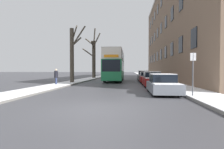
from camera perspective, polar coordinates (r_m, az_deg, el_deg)
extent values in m
plane|color=#424247|center=(7.40, -5.17, -11.19)|extent=(320.00, 320.00, 0.00)
cube|color=slate|center=(60.55, -1.32, -0.11)|extent=(2.39, 130.00, 0.13)
cube|color=white|center=(60.55, -1.32, -0.03)|extent=(2.36, 130.00, 0.03)
cube|color=slate|center=(60.29, 9.89, -0.14)|extent=(2.39, 130.00, 0.13)
cube|color=white|center=(60.29, 9.89, -0.06)|extent=(2.36, 130.00, 0.03)
cube|color=#7A604C|center=(34.44, 23.39, 13.30)|extent=(9.00, 40.78, 17.60)
cube|color=black|center=(17.35, 25.17, 10.69)|extent=(0.08, 1.40, 1.80)
cube|color=black|center=(21.11, 21.49, 9.03)|extent=(0.08, 1.40, 1.80)
cube|color=black|center=(24.94, 18.95, 7.85)|extent=(0.08, 1.40, 1.80)
cube|color=black|center=(28.81, 17.10, 6.97)|extent=(0.08, 1.40, 1.80)
cube|color=black|center=(32.71, 15.70, 6.30)|extent=(0.08, 1.40, 1.80)
cube|color=black|center=(36.63, 14.59, 5.77)|extent=(0.08, 1.40, 1.80)
cube|color=black|center=(40.56, 13.70, 5.34)|extent=(0.08, 1.40, 1.80)
cube|color=black|center=(44.50, 12.97, 4.99)|extent=(0.08, 1.40, 1.80)
cube|color=black|center=(48.45, 12.36, 4.69)|extent=(0.08, 1.40, 1.80)
cube|color=black|center=(22.23, 21.60, 21.10)|extent=(0.08, 1.40, 1.80)
cube|color=black|center=(25.90, 19.04, 18.22)|extent=(0.08, 1.40, 1.80)
cube|color=black|center=(29.65, 17.17, 16.04)|extent=(0.08, 1.40, 1.80)
cube|color=black|center=(33.45, 15.75, 14.34)|extent=(0.08, 1.40, 1.80)
cube|color=black|center=(37.29, 14.64, 12.98)|extent=(0.08, 1.40, 1.80)
cube|color=black|center=(41.16, 13.74, 11.88)|extent=(0.08, 1.40, 1.80)
cube|color=black|center=(45.05, 13.01, 10.96)|extent=(0.08, 1.40, 1.80)
cube|color=black|center=(48.96, 12.39, 10.19)|extent=(0.08, 1.40, 1.80)
cube|color=black|center=(34.81, 15.80, 21.89)|extent=(0.08, 1.40, 1.80)
cube|color=black|center=(38.52, 14.68, 19.84)|extent=(0.08, 1.40, 1.80)
cube|color=black|center=(42.27, 13.78, 18.14)|extent=(0.08, 1.40, 1.80)
cube|color=black|center=(46.07, 13.04, 16.72)|extent=(0.08, 1.40, 1.80)
cube|color=black|center=(49.90, 12.42, 15.52)|extent=(0.08, 1.40, 1.80)
cylinder|color=#423A30|center=(22.03, -12.96, 5.91)|extent=(0.49, 0.49, 6.74)
cylinder|color=#423A30|center=(23.42, -12.17, 12.98)|extent=(0.19, 2.18, 2.58)
cylinder|color=#423A30|center=(21.51, -10.97, 12.01)|extent=(2.13, 1.32, 2.28)
cylinder|color=#423A30|center=(21.77, -11.57, 10.39)|extent=(1.45, 0.74, 1.05)
cylinder|color=#423A30|center=(35.07, -5.96, 4.79)|extent=(0.69, 0.69, 7.44)
cylinder|color=#423A30|center=(35.12, -4.96, 11.28)|extent=(1.64, 0.88, 2.52)
cylinder|color=#423A30|center=(34.95, -5.76, 12.19)|extent=(0.82, 1.58, 3.05)
cylinder|color=#423A30|center=(35.91, -7.32, 10.48)|extent=(2.01, 0.79, 1.61)
cylinder|color=#423A30|center=(34.63, -6.33, 9.32)|extent=(0.39, 1.68, 1.74)
cylinder|color=#423A30|center=(35.68, -7.77, 7.07)|extent=(2.57, 0.75, 1.88)
cube|color=#1E7A47|center=(26.01, 0.85, 1.50)|extent=(2.49, 10.19, 2.67)
cube|color=silver|center=(26.09, 0.85, 5.90)|extent=(2.44, 9.98, 1.34)
cube|color=beige|center=(26.16, 0.86, 7.50)|extent=(2.44, 9.98, 0.12)
cube|color=black|center=(26.01, 0.85, 2.64)|extent=(2.52, 8.96, 1.39)
cube|color=black|center=(26.09, 0.85, 6.05)|extent=(2.52, 8.96, 1.02)
cube|color=black|center=(20.96, -0.28, 2.95)|extent=(2.24, 0.06, 1.46)
cube|color=orange|center=(21.02, -0.29, 6.08)|extent=(1.74, 0.05, 0.32)
cylinder|color=black|center=(23.11, -2.42, -1.30)|extent=(0.30, 1.07, 1.07)
cylinder|color=black|center=(22.91, 2.90, -1.33)|extent=(0.30, 1.07, 1.07)
cylinder|color=black|center=(28.97, -0.80, -0.77)|extent=(0.30, 1.07, 1.07)
cylinder|color=black|center=(28.81, 3.45, -0.78)|extent=(0.30, 1.07, 1.07)
cube|color=slate|center=(12.44, 16.21, -3.92)|extent=(1.81, 4.04, 0.61)
cube|color=black|center=(12.56, 16.09, -1.21)|extent=(1.55, 2.02, 0.55)
cube|color=white|center=(12.55, 16.10, 0.15)|extent=(1.52, 1.92, 0.05)
cube|color=white|center=(11.01, 17.60, -2.92)|extent=(1.63, 1.05, 0.04)
cylinder|color=black|center=(11.14, 13.33, -5.39)|extent=(0.20, 0.61, 0.61)
cylinder|color=black|center=(11.46, 21.24, -5.26)|extent=(0.20, 0.61, 0.61)
cylinder|color=black|center=(13.53, 11.94, -4.19)|extent=(0.20, 0.61, 0.61)
cylinder|color=black|center=(13.80, 18.52, -4.13)|extent=(0.20, 0.61, 0.61)
cube|color=maroon|center=(17.97, 12.90, -2.16)|extent=(1.71, 4.22, 0.69)
cube|color=black|center=(18.11, 12.84, -0.16)|extent=(1.47, 2.11, 0.56)
cube|color=white|center=(18.10, 12.84, 0.87)|extent=(1.44, 2.00, 0.09)
cube|color=white|center=(16.46, 13.57, -1.16)|extent=(1.54, 1.10, 0.07)
cylinder|color=black|center=(16.64, 10.89, -3.14)|extent=(0.20, 0.62, 0.62)
cylinder|color=black|center=(16.85, 15.97, -3.11)|extent=(0.20, 0.62, 0.62)
cylinder|color=black|center=(19.16, 10.19, -2.55)|extent=(0.20, 0.62, 0.62)
cylinder|color=black|center=(19.34, 14.61, -2.54)|extent=(0.20, 0.62, 0.62)
cube|color=maroon|center=(23.24, 11.22, -1.36)|extent=(1.82, 4.13, 0.70)
cube|color=black|center=(23.39, 11.19, 0.13)|extent=(1.57, 2.07, 0.50)
cube|color=white|center=(23.38, 11.19, 0.82)|extent=(1.53, 1.96, 0.06)
cube|color=white|center=(21.77, 11.61, -0.56)|extent=(1.64, 1.08, 0.05)
cylinder|color=black|center=(21.95, 9.45, -2.07)|extent=(0.20, 0.61, 0.61)
cylinder|color=black|center=(22.12, 13.60, -2.06)|extent=(0.20, 0.61, 0.61)
cylinder|color=black|center=(24.42, 9.06, -1.72)|extent=(0.20, 0.61, 0.61)
cylinder|color=black|center=(24.57, 12.80, -1.72)|extent=(0.20, 0.61, 0.61)
cube|color=slate|center=(28.41, 10.19, -0.86)|extent=(1.72, 4.52, 0.70)
cube|color=black|center=(28.57, 10.16, 0.46)|extent=(1.48, 2.26, 0.60)
cube|color=white|center=(28.57, 10.17, 1.16)|extent=(1.44, 2.15, 0.10)
cube|color=white|center=(26.80, 10.47, -0.16)|extent=(1.55, 1.18, 0.08)
cylinder|color=black|center=(27.01, 8.83, -1.36)|extent=(0.20, 0.67, 0.67)
cylinder|color=black|center=(27.14, 12.00, -1.36)|extent=(0.20, 0.67, 0.67)
cylinder|color=black|center=(29.72, 8.53, -1.12)|extent=(0.20, 0.67, 0.67)
cylinder|color=black|center=(29.84, 11.41, -1.12)|extent=(0.20, 0.67, 0.67)
cylinder|color=navy|center=(19.28, -17.73, -2.26)|extent=(0.18, 0.18, 0.82)
cylinder|color=navy|center=(19.45, -17.80, -2.23)|extent=(0.18, 0.18, 0.82)
cylinder|color=black|center=(19.34, -17.78, 0.03)|extent=(0.39, 0.39, 0.72)
sphere|color=beige|center=(19.33, -17.79, 1.44)|extent=(0.23, 0.23, 0.23)
cylinder|color=#4C4F54|center=(11.05, 24.88, -0.26)|extent=(0.07, 0.07, 2.64)
cube|color=silver|center=(11.06, 24.97, 5.28)|extent=(0.32, 0.02, 0.44)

